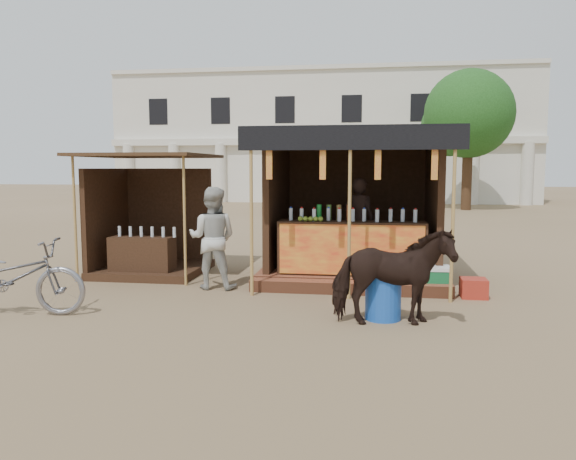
{
  "coord_description": "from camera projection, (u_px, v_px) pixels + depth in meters",
  "views": [
    {
      "loc": [
        1.38,
        -7.4,
        2.11
      ],
      "look_at": [
        0.0,
        1.6,
        1.1
      ],
      "focal_mm": 35.0,
      "sensor_mm": 36.0,
      "label": 1
    }
  ],
  "objects": [
    {
      "name": "ground",
      "position": [
        270.0,
        322.0,
        7.71
      ],
      "size": [
        120.0,
        120.0,
        0.0
      ],
      "primitive_type": "plane",
      "color": "#846B4C",
      "rests_on": "ground"
    },
    {
      "name": "main_stall",
      "position": [
        354.0,
        225.0,
        10.75
      ],
      "size": [
        3.6,
        3.61,
        2.78
      ],
      "color": "brown",
      "rests_on": "ground"
    },
    {
      "name": "secondary_stall",
      "position": [
        145.0,
        231.0,
        11.28
      ],
      "size": [
        2.4,
        2.4,
        2.38
      ],
      "color": "#3D2316",
      "rests_on": "ground"
    },
    {
      "name": "cow",
      "position": [
        392.0,
        277.0,
        7.48
      ],
      "size": [
        1.66,
        0.94,
        1.33
      ],
      "primitive_type": "imported",
      "rotation": [
        0.0,
        0.0,
        1.72
      ],
      "color": "black",
      "rests_on": "ground"
    },
    {
      "name": "motorbike",
      "position": [
        12.0,
        278.0,
        8.02
      ],
      "size": [
        2.18,
        1.07,
        1.1
      ],
      "primitive_type": "imported",
      "rotation": [
        0.0,
        0.0,
        1.74
      ],
      "color": "gray",
      "rests_on": "ground"
    },
    {
      "name": "bystander",
      "position": [
        213.0,
        238.0,
        9.79
      ],
      "size": [
        0.87,
        0.68,
        1.78
      ],
      "primitive_type": "imported",
      "rotation": [
        0.0,
        0.0,
        3.14
      ],
      "color": "beige",
      "rests_on": "ground"
    },
    {
      "name": "blue_barrel",
      "position": [
        383.0,
        296.0,
        7.83
      ],
      "size": [
        0.66,
        0.66,
        0.66
      ],
      "primitive_type": "cylinder",
      "rotation": [
        0.0,
        0.0,
        -0.42
      ],
      "color": "#184DB5",
      "rests_on": "ground"
    },
    {
      "name": "red_crate",
      "position": [
        474.0,
        288.0,
        9.16
      ],
      "size": [
        0.41,
        0.4,
        0.31
      ],
      "primitive_type": "cube",
      "rotation": [
        0.0,
        0.0,
        -0.0
      ],
      "color": "#A4291B",
      "rests_on": "ground"
    },
    {
      "name": "cooler",
      "position": [
        431.0,
        279.0,
        9.49
      ],
      "size": [
        0.66,
        0.47,
        0.46
      ],
      "color": "#176937",
      "rests_on": "ground"
    },
    {
      "name": "background_building",
      "position": [
        323.0,
        140.0,
        37.0
      ],
      "size": [
        26.0,
        7.45,
        8.18
      ],
      "color": "silver",
      "rests_on": "ground"
    },
    {
      "name": "tree",
      "position": [
        465.0,
        117.0,
        28.08
      ],
      "size": [
        4.5,
        4.4,
        7.0
      ],
      "color": "#382314",
      "rests_on": "ground"
    }
  ]
}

